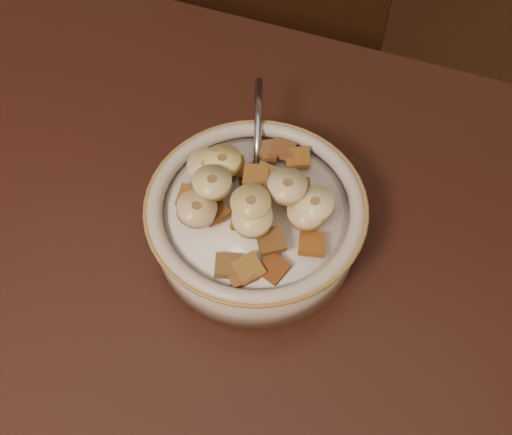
% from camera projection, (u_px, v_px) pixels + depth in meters
% --- Properties ---
extents(chair, '(0.42, 0.42, 0.95)m').
position_uv_depth(chair, '(229.00, 111.00, 0.95)').
color(chair, black).
rests_on(chair, floor).
extents(cereal_bowl, '(0.17, 0.17, 0.04)m').
position_uv_depth(cereal_bowl, '(256.00, 223.00, 0.48)').
color(cereal_bowl, beige).
rests_on(cereal_bowl, table).
extents(milk, '(0.14, 0.14, 0.00)m').
position_uv_depth(milk, '(256.00, 210.00, 0.47)').
color(milk, white).
rests_on(milk, cereal_bowl).
extents(spoon, '(0.04, 0.05, 0.01)m').
position_uv_depth(spoon, '(257.00, 179.00, 0.48)').
color(spoon, '#A9ACC3').
rests_on(spoon, cereal_bowl).
extents(cereal_square_0, '(0.02, 0.02, 0.01)m').
position_uv_depth(cereal_square_0, '(245.00, 219.00, 0.44)').
color(cereal_square_0, olive).
rests_on(cereal_square_0, milk).
extents(cereal_square_1, '(0.02, 0.02, 0.01)m').
position_uv_depth(cereal_square_1, '(304.00, 202.00, 0.46)').
color(cereal_square_1, olive).
rests_on(cereal_square_1, milk).
extents(cereal_square_2, '(0.02, 0.02, 0.01)m').
position_uv_depth(cereal_square_2, '(312.00, 244.00, 0.44)').
color(cereal_square_2, '#9C5D1C').
rests_on(cereal_square_2, milk).
extents(cereal_square_3, '(0.03, 0.03, 0.01)m').
position_uv_depth(cereal_square_3, '(214.00, 185.00, 0.46)').
color(cereal_square_3, brown).
rests_on(cereal_square_3, milk).
extents(cereal_square_4, '(0.03, 0.03, 0.01)m').
position_uv_depth(cereal_square_4, '(270.00, 150.00, 0.49)').
color(cereal_square_4, '#946234').
rests_on(cereal_square_4, milk).
extents(cereal_square_5, '(0.02, 0.02, 0.01)m').
position_uv_depth(cereal_square_5, '(267.00, 176.00, 0.46)').
color(cereal_square_5, '#9C6629').
rests_on(cereal_square_5, milk).
extents(cereal_square_6, '(0.03, 0.03, 0.01)m').
position_uv_depth(cereal_square_6, '(271.00, 241.00, 0.43)').
color(cereal_square_6, brown).
rests_on(cereal_square_6, milk).
extents(cereal_square_7, '(0.03, 0.03, 0.01)m').
position_uv_depth(cereal_square_7, '(298.00, 158.00, 0.48)').
color(cereal_square_7, brown).
rests_on(cereal_square_7, milk).
extents(cereal_square_8, '(0.03, 0.03, 0.01)m').
position_uv_depth(cereal_square_8, '(214.00, 211.00, 0.45)').
color(cereal_square_8, brown).
rests_on(cereal_square_8, milk).
extents(cereal_square_9, '(0.02, 0.02, 0.01)m').
position_uv_depth(cereal_square_9, '(300.00, 194.00, 0.46)').
color(cereal_square_9, brown).
rests_on(cereal_square_9, milk).
extents(cereal_square_10, '(0.03, 0.03, 0.01)m').
position_uv_depth(cereal_square_10, '(248.00, 268.00, 0.43)').
color(cereal_square_10, olive).
rests_on(cereal_square_10, milk).
extents(cereal_square_11, '(0.02, 0.02, 0.01)m').
position_uv_depth(cereal_square_11, '(283.00, 149.00, 0.49)').
color(cereal_square_11, '#9A6736').
rests_on(cereal_square_11, milk).
extents(cereal_square_12, '(0.03, 0.03, 0.01)m').
position_uv_depth(cereal_square_12, '(241.00, 273.00, 0.43)').
color(cereal_square_12, brown).
rests_on(cereal_square_12, milk).
extents(cereal_square_13, '(0.03, 0.03, 0.01)m').
position_uv_depth(cereal_square_13, '(226.00, 171.00, 0.47)').
color(cereal_square_13, brown).
rests_on(cereal_square_13, milk).
extents(cereal_square_14, '(0.02, 0.02, 0.01)m').
position_uv_depth(cereal_square_14, '(191.00, 197.00, 0.46)').
color(cereal_square_14, olive).
rests_on(cereal_square_14, milk).
extents(cereal_square_15, '(0.02, 0.02, 0.01)m').
position_uv_depth(cereal_square_15, '(256.00, 176.00, 0.46)').
color(cereal_square_15, olive).
rests_on(cereal_square_15, milk).
extents(cereal_square_16, '(0.03, 0.03, 0.01)m').
position_uv_depth(cereal_square_16, '(277.00, 189.00, 0.45)').
color(cereal_square_16, '#925E2A').
rests_on(cereal_square_16, milk).
extents(cereal_square_17, '(0.03, 0.03, 0.01)m').
position_uv_depth(cereal_square_17, '(218.00, 177.00, 0.47)').
color(cereal_square_17, brown).
rests_on(cereal_square_17, milk).
extents(cereal_square_18, '(0.02, 0.02, 0.01)m').
position_uv_depth(cereal_square_18, '(269.00, 151.00, 0.49)').
color(cereal_square_18, brown).
rests_on(cereal_square_18, milk).
extents(cereal_square_19, '(0.03, 0.03, 0.01)m').
position_uv_depth(cereal_square_19, '(228.00, 266.00, 0.43)').
color(cereal_square_19, brown).
rests_on(cereal_square_19, milk).
extents(cereal_square_20, '(0.02, 0.03, 0.01)m').
position_uv_depth(cereal_square_20, '(297.00, 189.00, 0.46)').
color(cereal_square_20, '#934917').
rests_on(cereal_square_20, milk).
extents(cereal_square_21, '(0.03, 0.03, 0.01)m').
position_uv_depth(cereal_square_21, '(273.00, 268.00, 0.43)').
color(cereal_square_21, brown).
rests_on(cereal_square_21, milk).
extents(cereal_square_22, '(0.03, 0.03, 0.01)m').
position_uv_depth(cereal_square_22, '(209.00, 174.00, 0.48)').
color(cereal_square_22, brown).
rests_on(cereal_square_22, milk).
extents(cereal_square_23, '(0.03, 0.03, 0.01)m').
position_uv_depth(cereal_square_23, '(234.00, 166.00, 0.48)').
color(cereal_square_23, olive).
rests_on(cereal_square_23, milk).
extents(banana_slice_0, '(0.04, 0.04, 0.01)m').
position_uv_depth(banana_slice_0, '(307.00, 212.00, 0.44)').
color(banana_slice_0, tan).
rests_on(banana_slice_0, milk).
extents(banana_slice_1, '(0.04, 0.04, 0.01)m').
position_uv_depth(banana_slice_1, '(222.00, 161.00, 0.46)').
color(banana_slice_1, '#F6E877').
rests_on(banana_slice_1, milk).
extents(banana_slice_2, '(0.04, 0.04, 0.02)m').
position_uv_depth(banana_slice_2, '(197.00, 209.00, 0.44)').
color(banana_slice_2, '#EBCC85').
rests_on(banana_slice_2, milk).
extents(banana_slice_3, '(0.04, 0.04, 0.01)m').
position_uv_depth(banana_slice_3, '(223.00, 160.00, 0.47)').
color(banana_slice_3, beige).
rests_on(banana_slice_3, milk).
extents(banana_slice_4, '(0.04, 0.04, 0.01)m').
position_uv_depth(banana_slice_4, '(287.00, 186.00, 0.44)').
color(banana_slice_4, beige).
rests_on(banana_slice_4, milk).
extents(banana_slice_5, '(0.04, 0.04, 0.02)m').
position_uv_depth(banana_slice_5, '(315.00, 205.00, 0.44)').
color(banana_slice_5, beige).
rests_on(banana_slice_5, milk).
extents(banana_slice_6, '(0.03, 0.03, 0.01)m').
position_uv_depth(banana_slice_6, '(252.00, 218.00, 0.43)').
color(banana_slice_6, '#FFF490').
rests_on(banana_slice_6, milk).
extents(banana_slice_7, '(0.04, 0.04, 0.02)m').
position_uv_depth(banana_slice_7, '(206.00, 166.00, 0.47)').
color(banana_slice_7, '#D4BD7B').
rests_on(banana_slice_7, milk).
extents(banana_slice_8, '(0.04, 0.04, 0.01)m').
position_uv_depth(banana_slice_8, '(212.00, 183.00, 0.45)').
color(banana_slice_8, '#ECE289').
rests_on(banana_slice_8, milk).
extents(banana_slice_9, '(0.04, 0.04, 0.01)m').
position_uv_depth(banana_slice_9, '(251.00, 203.00, 0.43)').
color(banana_slice_9, tan).
rests_on(banana_slice_9, milk).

